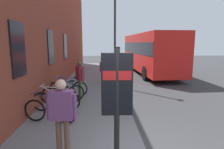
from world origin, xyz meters
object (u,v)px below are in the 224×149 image
at_px(bicycle_leaning_wall, 51,111).
at_px(bicycle_mid_rack, 56,101).
at_px(bicycle_end_of_row, 64,94).
at_px(pedestrian_by_facade, 62,110).
at_px(street_lamp, 115,27).
at_px(pedestrian_crossing_street, 80,76).
at_px(transit_info_sign, 117,93).
at_px(pedestrian_near_bus, 103,68).
at_px(bicycle_far_end, 69,88).
at_px(city_bus, 149,51).

xyz_separation_m(bicycle_leaning_wall, bicycle_mid_rack, (1.04, 0.07, 0.00)).
height_order(bicycle_end_of_row, pedestrian_by_facade, pedestrian_by_facade).
height_order(bicycle_mid_rack, street_lamp, street_lamp).
bearing_deg(pedestrian_crossing_street, street_lamp, -34.02).
bearing_deg(bicycle_leaning_wall, pedestrian_by_facade, -157.36).
bearing_deg(bicycle_leaning_wall, bicycle_mid_rack, 4.11).
distance_m(transit_info_sign, pedestrian_crossing_street, 5.44).
xyz_separation_m(bicycle_mid_rack, pedestrian_near_bus, (4.68, -1.72, 0.57)).
xyz_separation_m(bicycle_end_of_row, pedestrian_crossing_street, (0.73, -0.61, 0.63)).
height_order(transit_info_sign, pedestrian_near_bus, transit_info_sign).
distance_m(pedestrian_by_facade, street_lamp, 7.67).
bearing_deg(transit_info_sign, bicycle_far_end, 18.58).
bearing_deg(city_bus, bicycle_end_of_row, 146.90).
bearing_deg(bicycle_mid_rack, pedestrian_crossing_street, -21.55).
distance_m(bicycle_mid_rack, transit_info_sign, 4.23).
bearing_deg(bicycle_mid_rack, city_bus, -30.64).
relative_size(bicycle_leaning_wall, transit_info_sign, 0.73).
distance_m(pedestrian_crossing_street, pedestrian_near_bus, 3.15).
distance_m(transit_info_sign, pedestrian_near_bus, 8.26).
xyz_separation_m(pedestrian_by_facade, street_lamp, (7.14, -1.59, 2.32)).
distance_m(transit_info_sign, pedestrian_by_facade, 1.44).
distance_m(pedestrian_near_bus, pedestrian_by_facade, 7.59).
xyz_separation_m(bicycle_mid_rack, bicycle_end_of_row, (0.98, -0.06, 0.00)).
xyz_separation_m(bicycle_far_end, transit_info_sign, (-5.49, -1.85, 1.21)).
height_order(bicycle_mid_rack, pedestrian_crossing_street, pedestrian_crossing_street).
xyz_separation_m(bicycle_end_of_row, pedestrian_near_bus, (3.70, -1.65, 0.57)).
height_order(pedestrian_near_bus, street_lamp, street_lamp).
height_order(bicycle_leaning_wall, city_bus, city_bus).
height_order(pedestrian_crossing_street, street_lamp, street_lamp).
height_order(pedestrian_crossing_street, pedestrian_by_facade, pedestrian_by_facade).
distance_m(bicycle_mid_rack, pedestrian_near_bus, 5.02).
bearing_deg(bicycle_end_of_row, street_lamp, -35.44).
bearing_deg(pedestrian_near_bus, pedestrian_crossing_street, 160.72).
height_order(bicycle_leaning_wall, pedestrian_crossing_street, pedestrian_crossing_street).
height_order(bicycle_far_end, street_lamp, street_lamp).
height_order(transit_info_sign, city_bus, city_bus).
relative_size(bicycle_mid_rack, pedestrian_near_bus, 1.13).
bearing_deg(bicycle_end_of_row, bicycle_far_end, -3.06).
bearing_deg(transit_info_sign, city_bus, -15.89).
height_order(bicycle_far_end, pedestrian_crossing_street, pedestrian_crossing_street).
distance_m(city_bus, pedestrian_crossing_street, 9.44).
bearing_deg(pedestrian_crossing_street, transit_info_sign, -166.26).
bearing_deg(city_bus, pedestrian_by_facade, 158.65).
distance_m(bicycle_far_end, transit_info_sign, 5.92).
bearing_deg(pedestrian_near_bus, city_bus, -38.85).
height_order(pedestrian_near_bus, pedestrian_by_facade, pedestrian_by_facade).
bearing_deg(bicycle_far_end, street_lamp, -44.46).
relative_size(pedestrian_by_facade, street_lamp, 0.30).
xyz_separation_m(bicycle_leaning_wall, pedestrian_near_bus, (5.72, -1.64, 0.57)).
bearing_deg(city_bus, transit_info_sign, 164.11).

